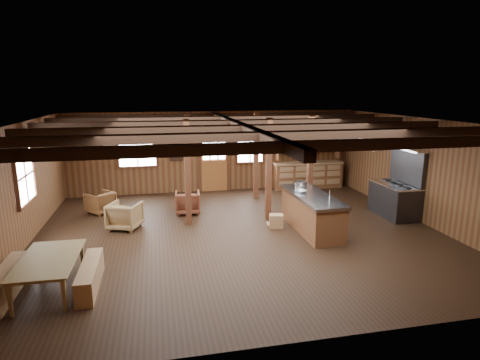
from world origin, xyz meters
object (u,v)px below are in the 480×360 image
at_px(armchair_b, 188,202).
at_px(commercial_range, 396,194).
at_px(armchair_c, 125,216).
at_px(kitchen_island, 312,212).
at_px(armchair_a, 100,202).
at_px(dining_table, 52,274).

bearing_deg(armchair_b, commercial_range, 170.09).
xyz_separation_m(commercial_range, armchair_c, (-7.50, 0.46, -0.29)).
bearing_deg(kitchen_island, commercial_range, 12.08).
bearing_deg(kitchen_island, armchair_a, 153.38).
xyz_separation_m(armchair_b, armchair_c, (-1.70, -0.99, 0.02)).
distance_m(kitchen_island, dining_table, 6.09).
relative_size(kitchen_island, armchair_a, 3.62).
bearing_deg(commercial_range, armchair_b, 165.96).
bearing_deg(dining_table, armchair_b, -32.94).
bearing_deg(armchair_a, armchair_b, 124.46).
distance_m(armchair_a, armchair_b, 2.55).
bearing_deg(commercial_range, armchair_c, 176.47).
distance_m(commercial_range, armchair_a, 8.53).
bearing_deg(armchair_a, commercial_range, 123.41).
height_order(kitchen_island, dining_table, kitchen_island).
distance_m(armchair_b, armchair_c, 1.97).
distance_m(commercial_range, armchair_b, 5.98).
relative_size(armchair_a, armchair_c, 0.91).
height_order(commercial_range, armchair_a, commercial_range).
bearing_deg(dining_table, kitchen_island, -69.73).
bearing_deg(armchair_a, kitchen_island, 111.20).
xyz_separation_m(dining_table, armchair_a, (0.26, 4.68, 0.01)).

